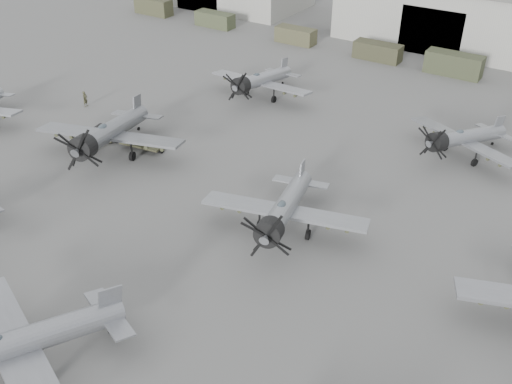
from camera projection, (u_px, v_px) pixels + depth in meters
ground at (131, 305)px, 35.76m from camera, size 220.00×220.00×0.00m
hangar_center at (449, 9)px, 76.92m from camera, size 29.00×14.80×8.70m
support_truck_0 at (153, 6)px, 89.88m from camera, size 6.32×2.20×2.47m
support_truck_1 at (215, 20)px, 84.43m from camera, size 6.03×2.20×2.10m
support_truck_2 at (296, 35)px, 78.08m from camera, size 5.57×2.20×2.11m
support_truck_3 at (378, 51)px, 72.52m from camera, size 6.07×2.20×2.14m
support_truck_4 at (454, 64)px, 67.93m from camera, size 6.67×2.20×2.64m
aircraft_near_1 at (8, 347)px, 29.85m from camera, size 12.70×11.47×5.13m
aircraft_mid_1 at (108, 133)px, 50.21m from camera, size 13.52×12.18×5.42m
aircraft_mid_2 at (284, 210)px, 40.67m from camera, size 12.26×11.04×4.89m
aircraft_far_0 at (259, 80)px, 61.42m from camera, size 11.74×10.57×4.73m
aircraft_far_1 at (462, 138)px, 50.38m from camera, size 10.88×9.87×4.46m
tug_trailer at (120, 138)px, 53.62m from camera, size 7.22×2.41×1.43m
ground_crew at (85, 99)px, 60.51m from camera, size 0.51×0.68×1.70m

